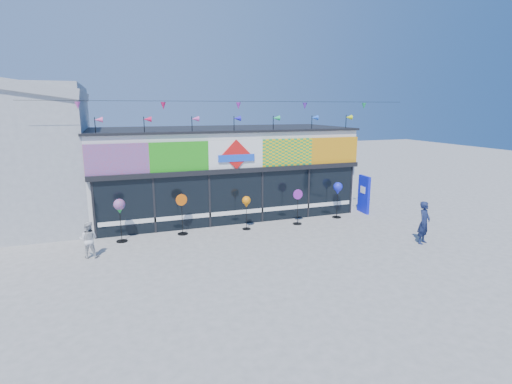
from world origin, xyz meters
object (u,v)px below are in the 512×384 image
spinner_0 (120,208)px  adult_man (424,223)px  spinner_4 (338,189)px  child (88,240)px  spinner_1 (182,213)px  spinner_2 (246,203)px  spinner_3 (298,206)px  blue_sign (364,194)px

spinner_0 → adult_man: size_ratio=1.04×
spinner_4 → child: (-10.67, -1.54, -0.71)m
spinner_1 → spinner_2: (2.66, -0.24, 0.27)m
spinner_1 → spinner_4: 7.24m
spinner_3 → spinner_4: 2.29m
spinner_4 → child: spinner_4 is taller
blue_sign → spinner_1: 8.94m
spinner_2 → spinner_0: bearing=178.7°
spinner_0 → spinner_2: bearing=-1.3°
blue_sign → spinner_3: (-3.91, -0.72, -0.09)m
spinner_0 → blue_sign: bearing=2.9°
spinner_1 → blue_sign: bearing=2.9°
spinner_3 → spinner_0: bearing=178.8°
spinner_0 → spinner_4: bearing=1.2°
spinner_0 → spinner_4: 9.59m
spinner_1 → adult_man: (8.40, -4.19, -0.07)m
spinner_0 → spinner_3: 7.40m
blue_sign → spinner_2: (-6.27, -0.68, 0.23)m
spinner_1 → child: spinner_1 is taller
spinner_0 → adult_man: (10.76, -4.07, -0.54)m
spinner_1 → spinner_2: bearing=-5.1°
blue_sign → adult_man: (-0.53, -4.64, -0.10)m
spinner_0 → spinner_1: spinner_0 is taller
adult_man → spinner_4: bearing=80.0°
blue_sign → spinner_0: (-11.29, -0.57, 0.44)m
spinner_0 → spinner_3: bearing=-1.2°
spinner_3 → adult_man: size_ratio=0.96×
blue_sign → spinner_2: bearing=-169.4°
spinner_3 → blue_sign: bearing=10.4°
adult_man → child: size_ratio=1.27×
blue_sign → spinner_2: size_ratio=1.27×
spinner_3 → spinner_2: bearing=179.1°
spinner_2 → child: (-6.11, -1.23, -0.51)m
blue_sign → spinner_1: blue_sign is taller
spinner_2 → child: 6.25m
adult_man → blue_sign: bearing=58.0°
spinner_4 → child: bearing=-171.8°
spinner_4 → adult_man: size_ratio=1.04×
child → blue_sign: bearing=-158.4°
blue_sign → spinner_4: bearing=-163.2°
spinner_1 → spinner_4: spinner_4 is taller
spinner_3 → spinner_4: bearing=8.9°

